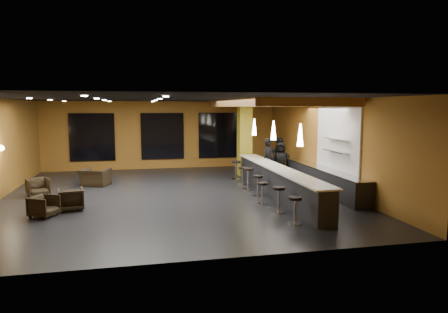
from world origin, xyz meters
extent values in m
cube|color=black|center=(0.00, 0.00, -0.05)|extent=(12.00, 13.00, 0.10)
cube|color=black|center=(0.00, 0.00, 3.55)|extent=(12.00, 13.00, 0.10)
cube|color=#946121|center=(0.00, 6.55, 1.75)|extent=(12.00, 0.10, 3.50)
cube|color=#946121|center=(0.00, -6.55, 1.75)|extent=(12.00, 0.10, 3.50)
cube|color=#946121|center=(6.05, 0.00, 1.75)|extent=(0.10, 13.00, 3.50)
cube|color=#A56D30|center=(4.00, 1.00, 3.36)|extent=(3.60, 8.00, 0.28)
cube|color=black|center=(-3.50, 6.44, 1.70)|extent=(2.20, 0.06, 2.40)
cube|color=black|center=(0.00, 6.44, 1.70)|extent=(2.20, 0.06, 2.40)
cube|color=black|center=(3.00, 6.44, 1.70)|extent=(2.20, 0.06, 2.40)
cube|color=white|center=(5.96, -1.00, 2.00)|extent=(0.06, 3.20, 2.40)
cube|color=black|center=(3.65, -1.00, 0.50)|extent=(0.60, 8.00, 1.00)
cube|color=silver|center=(3.65, -1.00, 1.02)|extent=(0.78, 8.10, 0.05)
cube|color=black|center=(5.65, -0.50, 0.43)|extent=(0.70, 6.00, 0.86)
cube|color=silver|center=(5.65, -0.50, 0.89)|extent=(0.72, 6.00, 0.03)
cube|color=silver|center=(5.82, -1.20, 1.60)|extent=(0.30, 1.50, 0.03)
cube|color=silver|center=(5.82, -1.20, 2.05)|extent=(0.30, 1.50, 0.03)
cube|color=#9E9123|center=(3.65, 3.60, 1.75)|extent=(0.60, 0.60, 3.50)
sphere|color=#FFE5B2|center=(-5.88, 0.50, 1.80)|extent=(0.22, 0.22, 0.22)
cone|color=white|center=(3.65, -3.00, 2.35)|extent=(0.20, 0.20, 0.70)
cone|color=white|center=(3.65, -0.50, 2.35)|extent=(0.20, 0.20, 0.70)
cone|color=white|center=(3.65, 2.00, 2.35)|extent=(0.20, 0.20, 0.70)
imported|color=black|center=(4.21, 1.66, 0.95)|extent=(0.81, 0.67, 1.89)
imported|color=black|center=(5.01, 2.46, 0.92)|extent=(0.99, 0.82, 1.83)
imported|color=black|center=(4.92, 2.12, 0.83)|extent=(0.95, 0.77, 1.67)
imported|color=black|center=(-3.98, -2.20, 0.31)|extent=(0.92, 0.91, 0.63)
imported|color=black|center=(-3.33, -1.55, 0.34)|extent=(0.86, 0.88, 0.69)
imported|color=black|center=(-4.81, 0.73, 0.33)|extent=(0.95, 0.96, 0.66)
imported|color=black|center=(-3.00, 2.38, 0.35)|extent=(1.33, 1.25, 0.70)
cylinder|color=silver|center=(2.93, -4.44, 0.01)|extent=(0.38, 0.38, 0.03)
cylinder|color=silver|center=(2.93, -4.44, 0.35)|extent=(0.07, 0.07, 0.67)
cylinder|color=black|center=(2.93, -4.44, 0.72)|extent=(0.36, 0.36, 0.08)
cylinder|color=silver|center=(2.91, -3.20, 0.02)|extent=(0.40, 0.40, 0.03)
cylinder|color=silver|center=(2.91, -3.20, 0.37)|extent=(0.07, 0.07, 0.70)
cylinder|color=black|center=(2.91, -3.20, 0.75)|extent=(0.38, 0.38, 0.08)
cylinder|color=silver|center=(2.75, -2.10, 0.01)|extent=(0.37, 0.37, 0.03)
cylinder|color=silver|center=(2.75, -2.10, 0.34)|extent=(0.07, 0.07, 0.65)
cylinder|color=black|center=(2.75, -2.10, 0.70)|extent=(0.35, 0.35, 0.07)
cylinder|color=silver|center=(2.93, -0.95, 0.01)|extent=(0.39, 0.39, 0.03)
cylinder|color=silver|center=(2.93, -0.95, 0.36)|extent=(0.07, 0.07, 0.68)
cylinder|color=black|center=(2.93, -0.95, 0.73)|extent=(0.37, 0.37, 0.08)
cylinder|color=silver|center=(2.90, 0.22, 0.02)|extent=(0.44, 0.44, 0.03)
cylinder|color=silver|center=(2.90, 0.22, 0.40)|extent=(0.08, 0.08, 0.77)
cylinder|color=black|center=(2.90, 0.22, 0.82)|extent=(0.42, 0.42, 0.09)
cylinder|color=silver|center=(2.95, 1.26, 0.01)|extent=(0.38, 0.38, 0.03)
cylinder|color=silver|center=(2.95, 1.26, 0.35)|extent=(0.07, 0.07, 0.67)
cylinder|color=black|center=(2.95, 1.26, 0.71)|extent=(0.36, 0.36, 0.08)
cylinder|color=silver|center=(2.97, 2.45, 0.02)|extent=(0.42, 0.42, 0.03)
cylinder|color=silver|center=(2.97, 2.45, 0.39)|extent=(0.07, 0.07, 0.74)
cylinder|color=black|center=(2.97, 2.45, 0.79)|extent=(0.40, 0.40, 0.08)
camera|label=1|loc=(-1.20, -14.47, 3.20)|focal=32.00mm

